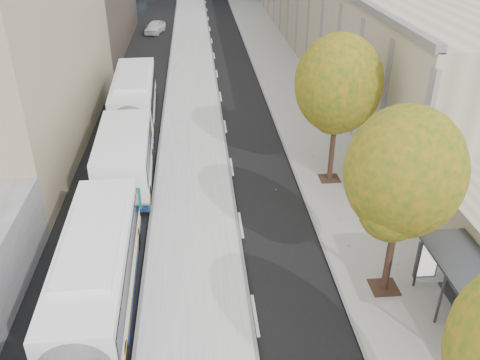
{
  "coord_description": "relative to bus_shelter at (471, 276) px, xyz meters",
  "views": [
    {
      "loc": [
        -3.44,
        -1.96,
        13.53
      ],
      "look_at": [
        -1.7,
        17.9,
        2.5
      ],
      "focal_mm": 38.0,
      "sensor_mm": 36.0,
      "label": 1
    }
  ],
  "objects": [
    {
      "name": "tree_c",
      "position": [
        -2.09,
        2.04,
        3.06
      ],
      "size": [
        4.2,
        4.2,
        7.28
      ],
      "color": "black",
      "rests_on": "sidewalk"
    },
    {
      "name": "bus_far",
      "position": [
        -13.3,
        16.93,
        -0.56
      ],
      "size": [
        3.33,
        18.02,
        2.99
      ],
      "rotation": [
        0.0,
        0.0,
        0.04
      ],
      "color": "white",
      "rests_on": "ground"
    },
    {
      "name": "bus_near",
      "position": [
        -13.01,
        -1.45,
        -0.66
      ],
      "size": [
        2.86,
        16.87,
        2.8
      ],
      "rotation": [
        0.0,
        0.0,
        0.02
      ],
      "color": "white",
      "rests_on": "ground"
    },
    {
      "name": "distant_car",
      "position": [
        -13.68,
        47.34,
        -1.5
      ],
      "size": [
        2.55,
        4.31,
        1.38
      ],
      "primitive_type": "imported",
      "rotation": [
        0.0,
        0.0,
        -0.24
      ],
      "color": "silver",
      "rests_on": "ground"
    },
    {
      "name": "bus_platform",
      "position": [
        -9.56,
        24.04,
        -2.11
      ],
      "size": [
        4.25,
        150.0,
        0.15
      ],
      "primitive_type": "cube",
      "color": "#ACACAC",
      "rests_on": "ground"
    },
    {
      "name": "bus_shelter",
      "position": [
        0.0,
        0.0,
        0.0
      ],
      "size": [
        1.9,
        4.4,
        2.53
      ],
      "color": "#383A3F",
      "rests_on": "sidewalk"
    },
    {
      "name": "sidewalk",
      "position": [
        -1.56,
        24.04,
        -2.15
      ],
      "size": [
        4.75,
        150.0,
        0.08
      ],
      "primitive_type": "cube",
      "color": "gray",
      "rests_on": "ground"
    },
    {
      "name": "tree_d",
      "position": [
        -2.09,
        11.04,
        3.28
      ],
      "size": [
        4.4,
        4.4,
        7.6
      ],
      "color": "black",
      "rests_on": "sidewalk"
    }
  ]
}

